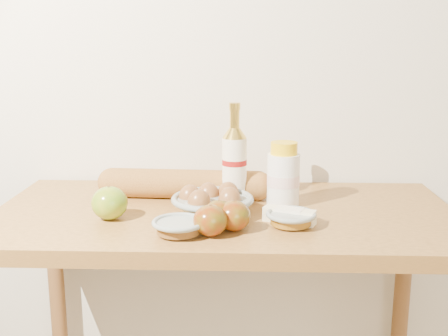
{
  "coord_description": "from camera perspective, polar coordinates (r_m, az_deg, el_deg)",
  "views": [
    {
      "loc": [
        0.05,
        -0.22,
        1.34
      ],
      "look_at": [
        0.0,
        1.15,
        1.02
      ],
      "focal_mm": 45.0,
      "sensor_mm": 36.0,
      "label": 1
    }
  ],
  "objects": [
    {
      "name": "apple_yellowgreen",
      "position": [
        1.41,
        -11.55,
        -3.5
      ],
      "size": [
        0.1,
        0.1,
        0.08
      ],
      "rotation": [
        0.0,
        0.0,
        0.14
      ],
      "color": "#9F9D1F",
      "rests_on": "table"
    },
    {
      "name": "table",
      "position": [
        1.51,
        0.04,
        -8.79
      ],
      "size": [
        1.2,
        0.6,
        0.9
      ],
      "color": "#AE7A38",
      "rests_on": "ground"
    },
    {
      "name": "sugar_bowl",
      "position": [
        1.29,
        -4.61,
        -5.98
      ],
      "size": [
        0.13,
        0.13,
        0.04
      ],
      "rotation": [
        0.0,
        0.0,
        0.05
      ],
      "color": "#8F9C97",
      "rests_on": "table"
    },
    {
      "name": "egg_bowl",
      "position": [
        1.43,
        -1.23,
        -3.52
      ],
      "size": [
        0.27,
        0.27,
        0.07
      ],
      "rotation": [
        0.0,
        0.0,
        0.32
      ],
      "color": "gray",
      "rests_on": "table"
    },
    {
      "name": "syrup_bowl",
      "position": [
        1.35,
        6.81,
        -5.12
      ],
      "size": [
        0.13,
        0.13,
        0.03
      ],
      "rotation": [
        0.0,
        0.0,
        -0.06
      ],
      "color": "#8D9995",
      "rests_on": "table"
    },
    {
      "name": "cream_bottle",
      "position": [
        1.5,
        6.05,
        -0.84
      ],
      "size": [
        0.11,
        0.11,
        0.17
      ],
      "rotation": [
        0.0,
        0.0,
        0.42
      ],
      "color": "white",
      "rests_on": "table"
    },
    {
      "name": "back_wall",
      "position": [
        1.73,
        0.46,
        11.81
      ],
      "size": [
        3.5,
        0.02,
        2.6
      ],
      "primitive_type": "cube",
      "color": "silver",
      "rests_on": "ground"
    },
    {
      "name": "apple_redgreen_front",
      "position": [
        1.27,
        -1.39,
        -5.35
      ],
      "size": [
        0.09,
        0.09,
        0.07
      ],
      "rotation": [
        0.0,
        0.0,
        0.13
      ],
      "color": "#910709",
      "rests_on": "table"
    },
    {
      "name": "apple_redgreen_right",
      "position": [
        1.31,
        -0.49,
        -4.8
      ],
      "size": [
        0.09,
        0.09,
        0.07
      ],
      "rotation": [
        0.0,
        0.0,
        0.18
      ],
      "color": "maroon",
      "rests_on": "table"
    },
    {
      "name": "bourbon_bottle",
      "position": [
        1.51,
        1.07,
        0.54
      ],
      "size": [
        0.09,
        0.09,
        0.27
      ],
      "rotation": [
        0.0,
        0.0,
        -0.43
      ],
      "color": "white",
      "rests_on": "table"
    },
    {
      "name": "butter_stick",
      "position": [
        1.37,
        6.66,
        -4.83
      ],
      "size": [
        0.13,
        0.08,
        0.04
      ],
      "rotation": [
        0.0,
        0.0,
        -0.4
      ],
      "color": "#FFF4C5",
      "rests_on": "table"
    },
    {
      "name": "baguette",
      "position": [
        1.57,
        -4.07,
        -1.63
      ],
      "size": [
        0.5,
        0.11,
        0.08
      ],
      "rotation": [
        0.0,
        0.0,
        -0.05
      ],
      "color": "#AD7635",
      "rests_on": "table"
    },
    {
      "name": "apple_extra",
      "position": [
        1.3,
        1.0,
        -4.88
      ],
      "size": [
        0.09,
        0.09,
        0.07
      ],
      "rotation": [
        0.0,
        0.0,
        0.13
      ],
      "color": "#910709",
      "rests_on": "table"
    }
  ]
}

